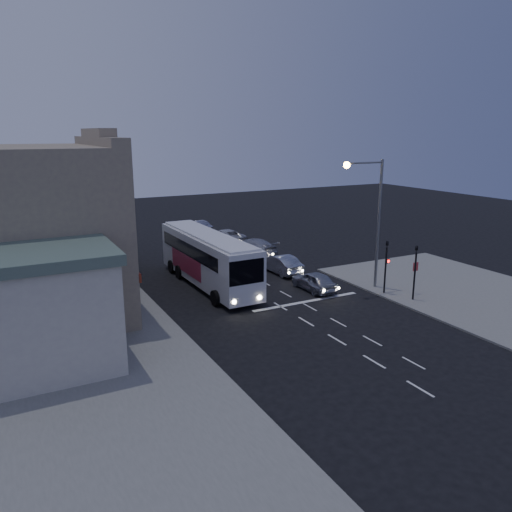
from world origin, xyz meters
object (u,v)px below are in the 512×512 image
car_sedan_b (252,247)px  street_tree (104,217)px  car_sedan_c (224,236)px  regulatory_sign (415,273)px  streetlight (372,210)px  traffic_signal_main (386,260)px  tour_bus (208,258)px  car_extra (196,227)px  car_sedan_a (280,264)px  car_suv (314,281)px  traffic_signal_side (415,266)px

car_sedan_b → street_tree: size_ratio=0.86×
car_sedan_b → car_sedan_c: (-0.11, 5.83, -0.06)m
regulatory_sign → streetlight: streetlight is taller
traffic_signal_main → tour_bus: bearing=142.3°
streetlight → car_extra: bearing=98.1°
car_sedan_a → street_tree: size_ratio=0.72×
car_suv → traffic_signal_main: bearing=141.3°
car_sedan_a → car_sedan_c: bearing=-94.8°
car_suv → car_sedan_c: 17.08m
car_sedan_c → streetlight: size_ratio=0.57×
car_extra → car_sedan_b: bearing=81.8°
regulatory_sign → car_extra: bearing=101.4°
traffic_signal_side → regulatory_sign: (1.00, 0.96, -0.82)m
tour_bus → street_tree: size_ratio=2.03×
car_sedan_b → car_extra: 11.75m
traffic_signal_side → regulatory_sign: bearing=43.9°
car_sedan_c → car_suv: bearing=75.5°
car_suv → car_sedan_a: size_ratio=0.91×
tour_bus → car_sedan_a: bearing=2.6°
car_suv → traffic_signal_main: size_ratio=0.99×
regulatory_sign → traffic_signal_main: bearing=149.2°
car_suv → car_sedan_c: car_sedan_c is taller
car_sedan_b → street_tree: 13.39m
traffic_signal_main → car_sedan_c: bearing=98.7°
car_sedan_c → tour_bus: bearing=49.0°
traffic_signal_side → tour_bus: bearing=137.8°
car_sedan_c → street_tree: bearing=12.5°
tour_bus → car_extra: bearing=70.6°
traffic_signal_side → regulatory_sign: size_ratio=1.86×
tour_bus → street_tree: 9.16m
car_sedan_c → regulatory_sign: size_ratio=2.33×
traffic_signal_side → street_tree: street_tree is taller
car_suv → tour_bus: bearing=-37.0°
regulatory_sign → streetlight: (-1.96, 2.44, 4.14)m
car_sedan_a → traffic_signal_side: size_ratio=1.08×
car_sedan_c → traffic_signal_main: bearing=86.5°
traffic_signal_main → streetlight: 3.61m
traffic_signal_side → car_extra: bearing=99.0°
car_sedan_b → traffic_signal_side: traffic_signal_side is taller
car_extra → streetlight: streetlight is taller
car_suv → car_sedan_a: bearing=-92.3°
traffic_signal_side → regulatory_sign: traffic_signal_side is taller
car_sedan_c → car_sedan_b: bearing=78.9°
tour_bus → car_sedan_a: (6.34, 0.38, -1.35)m
regulatory_sign → street_tree: 23.40m
car_sedan_c → streetlight: 19.53m
car_extra → car_suv: bearing=77.8°
car_suv → traffic_signal_main: (3.78, -3.02, 1.73)m
car_sedan_a → traffic_signal_main: 8.96m
car_sedan_a → car_sedan_b: (0.62, 6.21, 0.04)m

